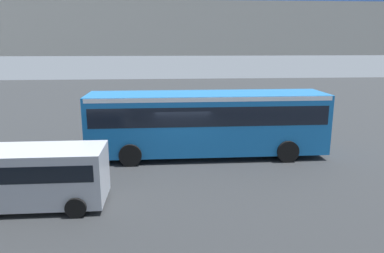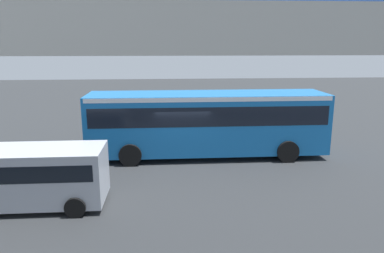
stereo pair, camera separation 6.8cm
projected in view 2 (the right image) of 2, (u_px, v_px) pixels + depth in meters
ground at (182, 159)px, 17.46m from camera, size 80.00×80.00×0.00m
city_bus at (207, 119)px, 17.53m from camera, size 11.54×2.85×3.15m
parked_van at (33, 173)px, 12.18m from camera, size 4.80×2.17×2.05m
traffic_sign at (133, 108)px, 20.51m from camera, size 0.08×0.60×2.80m
lane_dash_leftmost at (282, 140)px, 20.89m from camera, size 2.00×0.20×0.01m
lane_dash_left at (214, 141)px, 20.60m from camera, size 2.00×0.20×0.01m
lane_dash_centre at (144, 142)px, 20.31m from camera, size 2.00×0.20×0.01m
lane_dash_right at (73, 144)px, 20.03m from camera, size 2.00×0.20×0.01m
pedestrian_overpass at (222, 67)px, 4.70m from camera, size 27.99×2.60×6.99m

